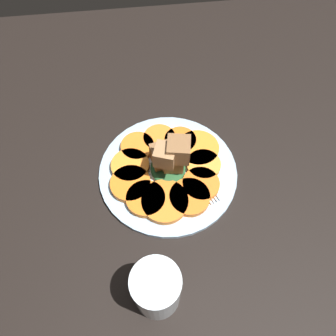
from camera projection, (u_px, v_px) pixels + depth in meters
table_slab at (168, 175)px, 71.21cm from camera, size 120.00×120.00×2.00cm
plate at (168, 172)px, 69.91cm from camera, size 29.34×29.34×1.05cm
carrot_slice_0 at (203, 163)px, 69.55cm from camera, size 7.26×7.26×1.38cm
carrot_slice_1 at (198, 149)px, 71.46cm from camera, size 9.13×9.13×1.38cm
carrot_slice_2 at (180, 141)px, 72.53cm from camera, size 7.04×7.04×1.38cm
carrot_slice_3 at (159, 139)px, 72.86cm from camera, size 7.13×7.13×1.38cm
carrot_slice_4 at (138, 147)px, 71.72cm from camera, size 7.30×7.30×1.38cm
carrot_slice_5 at (130, 166)px, 69.20cm from camera, size 8.07×8.07×1.38cm
carrot_slice_6 at (130, 184)px, 66.96cm from camera, size 8.29×8.29×1.38cm
carrot_slice_7 at (146, 199)px, 65.23cm from camera, size 7.87×7.87×1.38cm
carrot_slice_8 at (165, 202)px, 64.91cm from camera, size 9.41×9.41×1.38cm
carrot_slice_9 at (190, 197)px, 65.40cm from camera, size 8.19×8.19×1.38cm
carrot_slice_10 at (201, 184)px, 66.90cm from camera, size 7.65×7.65×1.38cm
center_pile at (169, 159)px, 65.58cm from camera, size 8.17×8.19×10.52cm
fork at (194, 170)px, 69.17cm from camera, size 17.18×8.18×0.40cm
water_glass at (157, 289)px, 52.41cm from camera, size 7.88×7.88×11.82cm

